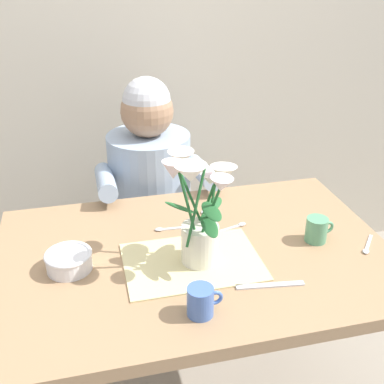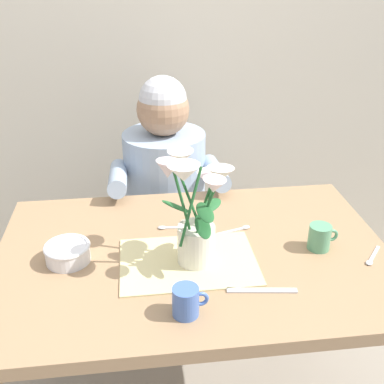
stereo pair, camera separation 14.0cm
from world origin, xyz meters
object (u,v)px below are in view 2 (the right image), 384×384
at_px(seated_person, 166,207).
at_px(tea_cup, 186,301).
at_px(dinner_knife, 262,290).
at_px(ceramic_bowl, 68,252).
at_px(coffee_cup, 320,237).
at_px(flower_vase, 196,210).

xyz_separation_m(seated_person, tea_cup, (-0.01, -0.89, 0.22)).
relative_size(seated_person, dinner_knife, 5.97).
height_order(ceramic_bowl, dinner_knife, ceramic_bowl).
distance_m(seated_person, tea_cup, 0.91).
bearing_deg(coffee_cup, dinner_knife, -141.35).
relative_size(ceramic_bowl, coffee_cup, 1.46).
bearing_deg(seated_person, ceramic_bowl, -114.18).
distance_m(tea_cup, coffee_cup, 0.50).
distance_m(seated_person, ceramic_bowl, 0.73).
bearing_deg(seated_person, coffee_cup, -52.14).
height_order(flower_vase, coffee_cup, flower_vase).
bearing_deg(seated_person, flower_vase, -82.22).
relative_size(dinner_knife, tea_cup, 2.04).
bearing_deg(seated_person, tea_cup, -86.50).
bearing_deg(flower_vase, tea_cup, -103.34).
distance_m(ceramic_bowl, dinner_knife, 0.57).
xyz_separation_m(tea_cup, coffee_cup, (0.44, 0.24, 0.00)).
bearing_deg(coffee_cup, ceramic_bowl, 177.66).
height_order(flower_vase, tea_cup, flower_vase).
bearing_deg(tea_cup, coffee_cup, 29.10).
distance_m(dinner_knife, tea_cup, 0.23).
relative_size(dinner_knife, coffee_cup, 2.04).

